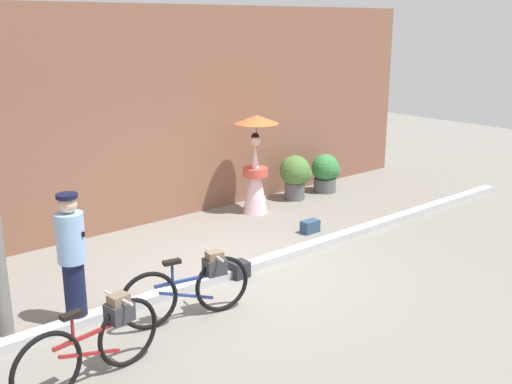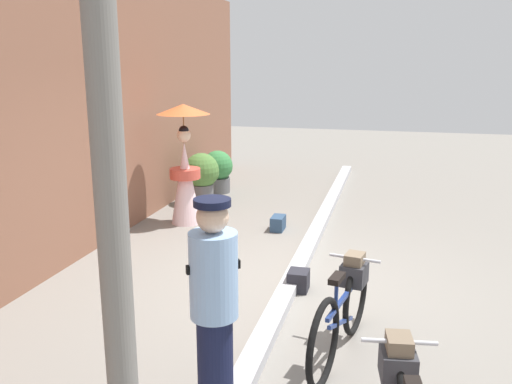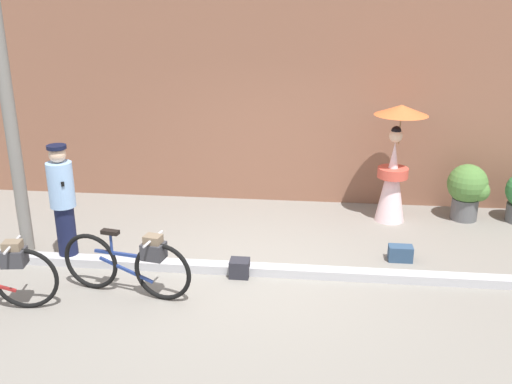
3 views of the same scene
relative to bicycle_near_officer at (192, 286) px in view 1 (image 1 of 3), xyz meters
name	(u,v)px [view 1 (image 1 of 3)]	position (x,y,z in m)	size (l,w,h in m)	color
ground_plane	(243,272)	(1.40, 0.72, -0.44)	(30.00, 30.00, 0.00)	gray
building_wall	(134,118)	(1.40, 3.81, 1.51)	(14.00, 0.40, 3.91)	brown
sidewalk_curb	(243,268)	(1.40, 0.72, -0.38)	(14.00, 0.20, 0.12)	#B2B2B7
bicycle_near_officer	(192,286)	(0.00, 0.00, 0.00)	(1.71, 0.50, 0.84)	black
bicycle_far_side	(96,341)	(-1.53, -0.50, 0.02)	(1.72, 0.48, 0.87)	black
person_officer	(72,256)	(-1.18, 0.80, 0.45)	(0.34, 0.34, 1.67)	#141938
person_with_parasol	(256,164)	(3.45, 2.87, 0.54)	(0.84, 0.84, 1.91)	silver
potted_plant_by_door	(326,172)	(5.59, 3.02, 0.00)	(0.62, 0.60, 0.84)	#59595B
potted_plant_small	(296,175)	(4.68, 3.03, 0.09)	(0.66, 0.64, 0.94)	#59595B
backpack_on_pavement	(310,226)	(3.42, 1.33, -0.33)	(0.33, 0.19, 0.22)	navy
backpack_spare	(240,269)	(1.25, 0.62, -0.32)	(0.26, 0.23, 0.24)	#26262D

